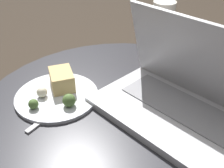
# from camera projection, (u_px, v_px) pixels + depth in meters

# --- Properties ---
(table) EXTENTS (0.75, 0.75, 0.50)m
(table) POSITION_uv_depth(u_px,v_px,m) (125.00, 145.00, 0.70)
(table) COLOR #9E9EA3
(table) RESTS_ON ground_plane
(laptop) EXTENTS (0.41, 0.28, 0.22)m
(laptop) POSITION_uv_depth(u_px,v_px,m) (183.00, 98.00, 0.59)
(laptop) COLOR silver
(laptop) RESTS_ON table
(beer_glass) EXTENTS (0.06, 0.06, 0.20)m
(beer_glass) POSITION_uv_depth(u_px,v_px,m) (161.00, 37.00, 0.74)
(beer_glass) COLOR #C6701E
(beer_glass) RESTS_ON table
(snack_plate) EXTENTS (0.21, 0.21, 0.05)m
(snack_plate) POSITION_uv_depth(u_px,v_px,m) (58.00, 91.00, 0.67)
(snack_plate) COLOR silver
(snack_plate) RESTS_ON table
(fork) EXTENTS (0.02, 0.18, 0.00)m
(fork) POSITION_uv_depth(u_px,v_px,m) (61.00, 107.00, 0.64)
(fork) COLOR #B2B2B7
(fork) RESTS_ON table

